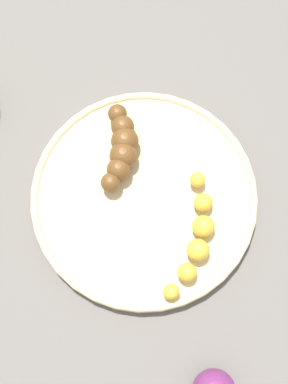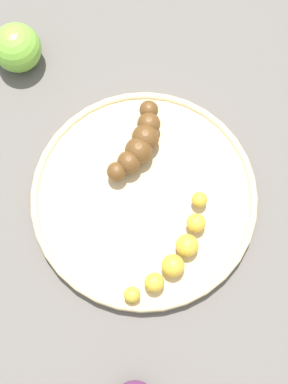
{
  "view_description": "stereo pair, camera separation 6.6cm",
  "coord_description": "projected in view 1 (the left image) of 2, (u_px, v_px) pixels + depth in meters",
  "views": [
    {
      "loc": [
        -0.18,
        -0.01,
        0.68
      ],
      "look_at": [
        0.0,
        0.0,
        0.04
      ],
      "focal_mm": 49.18,
      "sensor_mm": 36.0,
      "label": 1
    },
    {
      "loc": [
        -0.16,
        -0.07,
        0.68
      ],
      "look_at": [
        0.0,
        0.0,
        0.04
      ],
      "focal_mm": 49.18,
      "sensor_mm": 36.0,
      "label": 2
    }
  ],
  "objects": [
    {
      "name": "banana_overripe",
      "position": [
        121.0,
        148.0,
        0.68
      ],
      "size": [
        0.12,
        0.05,
        0.04
      ],
      "rotation": [
        0.0,
        0.0,
        4.68
      ],
      "color": "#593819",
      "rests_on": "fruit_bowl"
    },
    {
      "name": "ground_plane",
      "position": [
        144.0,
        200.0,
        0.7
      ],
      "size": [
        2.4,
        2.4,
        0.0
      ],
      "primitive_type": "plane",
      "color": "#56514C"
    },
    {
      "name": "fruit_bowl",
      "position": [
        144.0,
        197.0,
        0.69
      ],
      "size": [
        0.3,
        0.3,
        0.02
      ],
      "color": "#D1B784",
      "rests_on": "ground_plane"
    },
    {
      "name": "banana_spotted",
      "position": [
        196.0,
        237.0,
        0.65
      ],
      "size": [
        0.16,
        0.06,
        0.03
      ],
      "rotation": [
        0.0,
        0.0,
        4.51
      ],
      "color": "gold",
      "rests_on": "fruit_bowl"
    }
  ]
}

